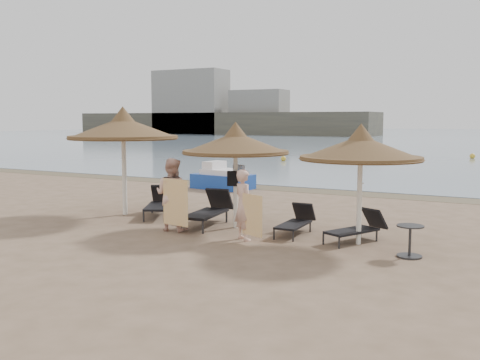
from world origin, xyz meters
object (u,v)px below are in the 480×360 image
(palapa_left, at_px, (123,129))
(person_left, at_px, (172,189))
(palapa_center, at_px, (236,144))
(lounger_far_left, at_px, (159,203))
(palapa_right, at_px, (361,148))
(lounger_far_right, at_px, (359,227))
(person_right, at_px, (244,199))
(lounger_near_right, at_px, (297,221))
(lounger_near_left, at_px, (210,209))
(pedal_boat, at_px, (222,179))
(side_table, at_px, (410,242))

(palapa_left, height_order, person_left, palapa_left)
(palapa_center, distance_m, lounger_far_left, 3.41)
(palapa_right, bearing_deg, lounger_far_right, 105.52)
(person_right, bearing_deg, person_left, 29.28)
(palapa_left, relative_size, lounger_far_right, 1.90)
(lounger_near_right, xyz_separation_m, person_left, (-2.96, -1.11, 0.75))
(palapa_left, height_order, lounger_near_left, palapa_left)
(lounger_far_right, height_order, person_left, person_left)
(lounger_near_right, xyz_separation_m, lounger_far_right, (1.59, -0.11, 0.01))
(lounger_far_left, distance_m, pedal_boat, 6.37)
(palapa_left, relative_size, palapa_right, 1.17)
(palapa_center, relative_size, lounger_far_left, 1.41)
(palapa_right, distance_m, person_left, 4.81)
(lounger_near_left, distance_m, lounger_near_right, 2.50)
(palapa_center, bearing_deg, palapa_right, -5.68)
(palapa_center, bearing_deg, person_right, -54.16)
(side_table, relative_size, person_right, 0.34)
(lounger_near_right, relative_size, person_left, 0.75)
(palapa_center, relative_size, person_right, 1.44)
(person_right, bearing_deg, lounger_near_left, -3.51)
(lounger_near_left, distance_m, person_left, 1.35)
(lounger_near_right, distance_m, person_left, 3.25)
(pedal_boat, bearing_deg, lounger_far_left, -69.11)
(lounger_far_left, bearing_deg, side_table, -39.32)
(palapa_left, xyz_separation_m, lounger_near_left, (3.02, -0.13, -2.14))
(palapa_left, relative_size, palapa_center, 1.16)
(lounger_far_right, xyz_separation_m, person_right, (-2.43, -1.12, 0.64))
(palapa_center, bearing_deg, lounger_far_left, 169.60)
(palapa_right, relative_size, pedal_boat, 1.09)
(pedal_boat, bearing_deg, lounger_near_left, -54.71)
(palapa_center, xyz_separation_m, side_table, (4.61, -0.98, -1.89))
(palapa_left, xyz_separation_m, lounger_far_left, (0.98, 0.37, -2.17))
(palapa_left, distance_m, palapa_center, 3.84)
(palapa_right, relative_size, person_left, 1.29)
(lounger_far_right, relative_size, side_table, 2.56)
(person_left, bearing_deg, palapa_center, -145.21)
(palapa_left, xyz_separation_m, pedal_boat, (-0.44, 6.58, -2.14))
(lounger_near_left, relative_size, person_left, 0.99)
(person_left, xyz_separation_m, pedal_boat, (-2.99, 7.80, -0.66))
(lounger_near_right, distance_m, pedal_boat, 8.95)
(side_table, height_order, person_right, person_right)
(lounger_far_left, xyz_separation_m, side_table, (7.45, -1.50, -0.07))
(lounger_near_left, xyz_separation_m, person_left, (-0.47, -1.08, 0.66))
(palapa_right, height_order, lounger_far_right, palapa_right)
(palapa_right, xyz_separation_m, pedal_boat, (-7.62, 7.06, -1.77))
(pedal_boat, bearing_deg, lounger_near_right, -40.27)
(palapa_right, bearing_deg, person_right, -161.34)
(lounger_near_left, bearing_deg, side_table, -17.41)
(palapa_center, height_order, palapa_right, palapa_center)
(palapa_left, height_order, palapa_right, palapa_left)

